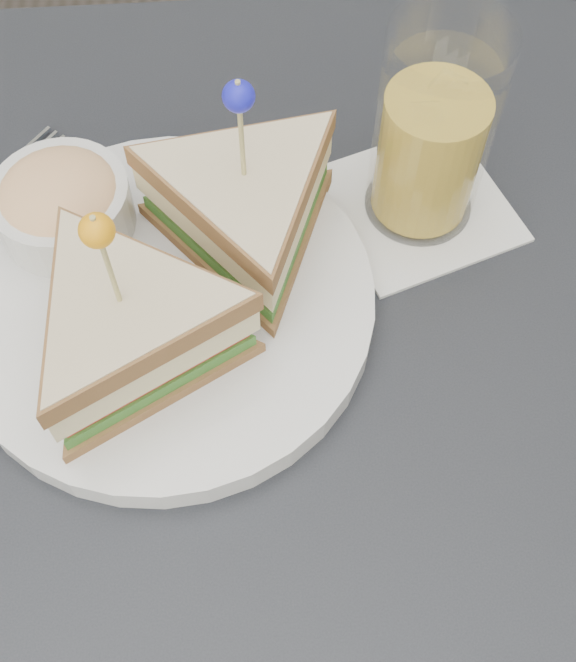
% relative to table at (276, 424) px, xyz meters
% --- Properties ---
extents(ground_plane, '(3.50, 3.50, 0.00)m').
position_rel_table_xyz_m(ground_plane, '(0.00, 0.00, -0.67)').
color(ground_plane, '#3F3833').
extents(table, '(0.80, 0.80, 0.75)m').
position_rel_table_xyz_m(table, '(0.00, 0.00, 0.00)').
color(table, black).
rests_on(table, ground).
extents(plate_meal, '(0.33, 0.31, 0.18)m').
position_rel_table_xyz_m(plate_meal, '(-0.07, 0.07, 0.12)').
color(plate_meal, silver).
rests_on(plate_meal, table).
extents(drink_set, '(0.17, 0.17, 0.17)m').
position_rel_table_xyz_m(drink_set, '(0.12, 0.14, 0.15)').
color(drink_set, silver).
rests_on(drink_set, table).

